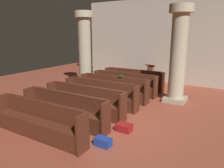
% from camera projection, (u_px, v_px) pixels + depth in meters
% --- Properties ---
extents(ground_plane, '(19.20, 19.20, 0.00)m').
position_uv_depth(ground_plane, '(110.00, 120.00, 6.70)').
color(ground_plane, '#9E4733').
extents(back_wall, '(10.00, 0.16, 4.50)m').
position_uv_depth(back_wall, '(169.00, 41.00, 11.26)').
color(back_wall, beige).
rests_on(back_wall, ground).
extents(pew_row_0, '(3.02, 0.47, 0.93)m').
position_uv_depth(pew_row_0, '(133.00, 79.00, 10.37)').
color(pew_row_0, '#562819').
rests_on(pew_row_0, ground).
extents(pew_row_1, '(3.02, 0.46, 0.93)m').
position_uv_depth(pew_row_1, '(124.00, 82.00, 9.55)').
color(pew_row_1, '#562819').
rests_on(pew_row_1, ground).
extents(pew_row_2, '(3.02, 0.46, 0.93)m').
position_uv_depth(pew_row_2, '(114.00, 87.00, 8.74)').
color(pew_row_2, '#562819').
rests_on(pew_row_2, ground).
extents(pew_row_3, '(3.02, 0.47, 0.93)m').
position_uv_depth(pew_row_3, '(100.00, 93.00, 7.93)').
color(pew_row_3, '#562819').
rests_on(pew_row_3, ground).
extents(pew_row_4, '(3.02, 0.46, 0.93)m').
position_uv_depth(pew_row_4, '(84.00, 99.00, 7.11)').
color(pew_row_4, '#562819').
rests_on(pew_row_4, ground).
extents(pew_row_5, '(3.02, 0.46, 0.93)m').
position_uv_depth(pew_row_5, '(64.00, 108.00, 6.30)').
color(pew_row_5, '#562819').
rests_on(pew_row_5, ground).
extents(pew_row_6, '(3.02, 0.47, 0.93)m').
position_uv_depth(pew_row_6, '(38.00, 119.00, 5.48)').
color(pew_row_6, '#562819').
rests_on(pew_row_6, ground).
extents(pillar_aisle_side, '(0.89, 0.89, 3.70)m').
position_uv_depth(pillar_aisle_side, '(178.00, 53.00, 8.07)').
color(pillar_aisle_side, tan).
rests_on(pillar_aisle_side, ground).
extents(pillar_far_side, '(0.89, 0.89, 3.70)m').
position_uv_depth(pillar_far_side, '(85.00, 49.00, 10.40)').
color(pillar_far_side, tan).
rests_on(pillar_far_side, ground).
extents(lectern, '(0.48, 0.45, 1.08)m').
position_uv_depth(lectern, '(150.00, 76.00, 11.30)').
color(lectern, brown).
rests_on(lectern, ground).
extents(hymn_book, '(0.16, 0.20, 0.04)m').
position_uv_depth(hymn_book, '(121.00, 76.00, 8.67)').
color(hymn_book, '#194723').
rests_on(hymn_book, pew_row_2).
extents(kneeler_box_blue, '(0.40, 0.25, 0.21)m').
position_uv_depth(kneeler_box_blue, '(103.00, 142.00, 5.12)').
color(kneeler_box_blue, navy).
rests_on(kneeler_box_blue, ground).
extents(kneeler_box_red, '(0.42, 0.31, 0.21)m').
position_uv_depth(kneeler_box_red, '(124.00, 127.00, 5.91)').
color(kneeler_box_red, maroon).
rests_on(kneeler_box_red, ground).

